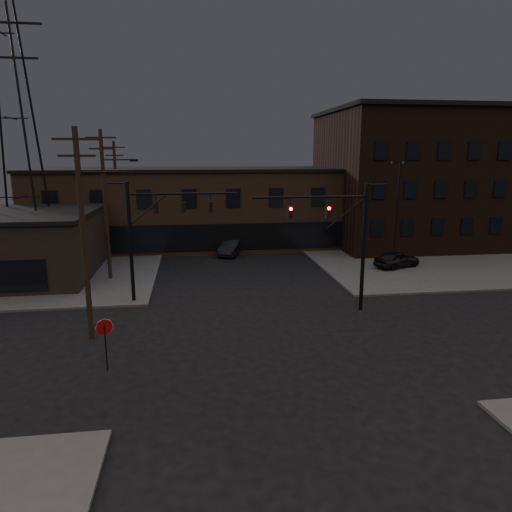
# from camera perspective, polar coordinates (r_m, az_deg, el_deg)

# --- Properties ---
(ground) EXTENTS (140.00, 140.00, 0.00)m
(ground) POSITION_cam_1_polar(r_m,az_deg,el_deg) (24.31, 2.05, -10.86)
(ground) COLOR black
(ground) RESTS_ON ground
(sidewalk_ne) EXTENTS (30.00, 30.00, 0.15)m
(sidewalk_ne) POSITION_cam_1_polar(r_m,az_deg,el_deg) (51.93, 22.18, 0.96)
(sidewalk_ne) COLOR #474744
(sidewalk_ne) RESTS_ON ground
(building_row) EXTENTS (40.00, 12.00, 8.00)m
(building_row) POSITION_cam_1_polar(r_m,az_deg,el_deg) (50.44, -3.44, 6.06)
(building_row) COLOR brown
(building_row) RESTS_ON ground
(building_right) EXTENTS (22.00, 16.00, 14.00)m
(building_right) POSITION_cam_1_polar(r_m,az_deg,el_deg) (54.59, 20.69, 8.94)
(building_right) COLOR black
(building_right) RESTS_ON ground
(traffic_signal_near) EXTENTS (7.12, 0.24, 8.00)m
(traffic_signal_near) POSITION_cam_1_polar(r_m,az_deg,el_deg) (28.44, 11.24, 2.74)
(traffic_signal_near) COLOR black
(traffic_signal_near) RESTS_ON ground
(traffic_signal_far) EXTENTS (7.12, 0.24, 8.00)m
(traffic_signal_far) POSITION_cam_1_polar(r_m,az_deg,el_deg) (30.45, -13.13, 3.45)
(traffic_signal_far) COLOR black
(traffic_signal_far) RESTS_ON ground
(stop_sign) EXTENTS (0.72, 0.33, 2.48)m
(stop_sign) POSITION_cam_1_polar(r_m,az_deg,el_deg) (21.83, -18.38, -9.07)
(stop_sign) COLOR black
(stop_sign) RESTS_ON ground
(utility_pole_near) EXTENTS (3.70, 0.28, 11.00)m
(utility_pole_near) POSITION_cam_1_polar(r_m,az_deg,el_deg) (24.88, -20.66, 2.99)
(utility_pole_near) COLOR black
(utility_pole_near) RESTS_ON ground
(utility_pole_mid) EXTENTS (3.70, 0.28, 11.50)m
(utility_pole_mid) POSITION_cam_1_polar(r_m,az_deg,el_deg) (36.72, -18.23, 6.40)
(utility_pole_mid) COLOR black
(utility_pole_mid) RESTS_ON ground
(utility_pole_far) EXTENTS (2.20, 0.28, 11.00)m
(utility_pole_far) POSITION_cam_1_polar(r_m,az_deg,el_deg) (48.72, -17.00, 7.43)
(utility_pole_far) COLOR black
(utility_pole_far) RESTS_ON ground
(transmission_tower) EXTENTS (7.00, 7.00, 25.00)m
(transmission_tower) POSITION_cam_1_polar(r_m,az_deg,el_deg) (42.47, -28.31, 14.94)
(transmission_tower) COLOR black
(transmission_tower) RESTS_ON ground
(lot_light_a) EXTENTS (1.50, 0.28, 9.14)m
(lot_light_a) POSITION_cam_1_polar(r_m,az_deg,el_deg) (39.96, 17.27, 6.02)
(lot_light_a) COLOR black
(lot_light_a) RESTS_ON ground
(lot_light_b) EXTENTS (1.50, 0.28, 9.14)m
(lot_light_b) POSITION_cam_1_polar(r_m,az_deg,el_deg) (47.13, 21.36, 6.63)
(lot_light_b) COLOR black
(lot_light_b) RESTS_ON ground
(parked_car_lot_a) EXTENTS (4.57, 3.13, 1.44)m
(parked_car_lot_a) POSITION_cam_1_polar(r_m,az_deg,el_deg) (41.11, 17.20, -0.37)
(parked_car_lot_a) COLOR black
(parked_car_lot_a) RESTS_ON sidewalk_ne
(parked_car_lot_b) EXTENTS (4.50, 2.80, 1.22)m
(parked_car_lot_b) POSITION_cam_1_polar(r_m,az_deg,el_deg) (48.25, 16.03, 1.41)
(parked_car_lot_b) COLOR silver
(parked_car_lot_b) RESTS_ON sidewalk_ne
(car_crossing) EXTENTS (3.19, 4.89, 1.52)m
(car_crossing) POSITION_cam_1_polar(r_m,az_deg,el_deg) (44.99, -3.06, 1.11)
(car_crossing) COLOR black
(car_crossing) RESTS_ON ground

